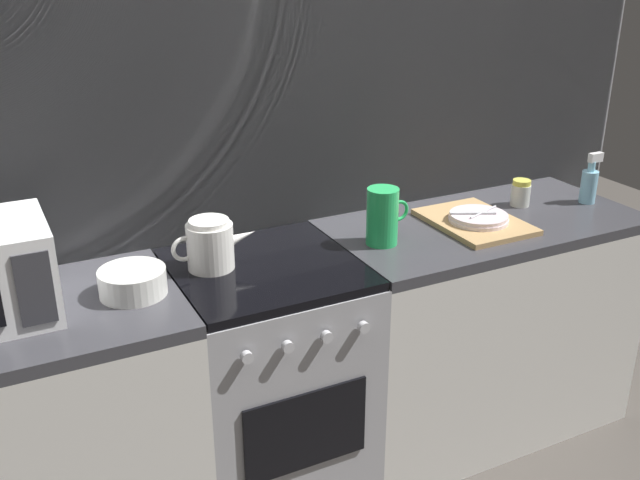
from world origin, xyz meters
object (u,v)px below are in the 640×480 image
Objects in this scene: pitcher at (383,216)px; spray_bottle at (589,183)px; mixing_bowl at (133,282)px; stove_unit at (269,382)px; dish_pile at (476,220)px; spice_jar at (521,193)px; kettle at (211,245)px.

spray_bottle is at bearing -0.42° from pitcher.
mixing_bowl is 0.87m from pitcher.
spray_bottle is at bearing -0.16° from mixing_bowl.
mixing_bowl is at bearing 179.84° from spray_bottle.
dish_pile is at bearing -1.46° from stove_unit.
stove_unit is 0.65m from mixing_bowl.
pitcher is 1.90× the size of spice_jar.
kettle is at bearing 15.29° from mixing_bowl.
spray_bottle is (1.82, -0.01, 0.04)m from mixing_bowl.
kettle is at bearing 177.09° from spray_bottle.
pitcher reaches higher than dish_pile.
stove_unit is 2.25× the size of dish_pile.
pitcher is at bearing -1.86° from stove_unit.
mixing_bowl is at bearing -179.88° from pitcher.
stove_unit is at bearing 178.54° from dish_pile.
pitcher is (0.87, 0.00, 0.06)m from mixing_bowl.
dish_pile is at bearing -1.03° from pitcher.
spray_bottle is at bearing 0.02° from dish_pile.
spray_bottle is (1.55, -0.08, -0.00)m from kettle.
dish_pile is 0.31m from spice_jar.
spice_jar is (1.56, 0.09, 0.01)m from mixing_bowl.
kettle is (-0.16, 0.06, 0.53)m from stove_unit.
dish_pile is 0.56m from spray_bottle.
kettle is 0.71× the size of dish_pile.
spice_jar is 0.28m from spray_bottle.
dish_pile is at bearing -4.54° from kettle.
stove_unit is 8.57× the size of spice_jar.
spray_bottle reaches higher than mixing_bowl.
pitcher is (0.60, -0.07, 0.02)m from kettle.
spray_bottle reaches higher than dish_pile.
spice_jar is (0.29, 0.09, 0.03)m from dish_pile.
spice_jar is (1.13, 0.07, 0.50)m from stove_unit.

